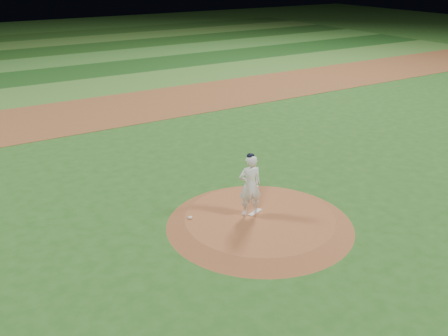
% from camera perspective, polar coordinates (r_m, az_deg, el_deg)
% --- Properties ---
extents(ground, '(120.00, 120.00, 0.00)m').
position_cam_1_polar(ground, '(14.84, 4.08, -6.46)').
color(ground, '#275B1D').
rests_on(ground, ground).
extents(infield_dirt_band, '(70.00, 6.00, 0.02)m').
position_cam_1_polar(infield_dirt_band, '(26.63, -13.76, 6.29)').
color(infield_dirt_band, brown).
rests_on(infield_dirt_band, ground).
extents(outfield_stripe_0, '(70.00, 5.00, 0.02)m').
position_cam_1_polar(outfield_stripe_0, '(31.76, -17.00, 8.54)').
color(outfield_stripe_0, '#40772B').
rests_on(outfield_stripe_0, ground).
extents(outfield_stripe_1, '(70.00, 5.00, 0.02)m').
position_cam_1_polar(outfield_stripe_1, '(36.51, -19.17, 10.02)').
color(outfield_stripe_1, '#194817').
rests_on(outfield_stripe_1, ground).
extents(outfield_stripe_2, '(70.00, 5.00, 0.02)m').
position_cam_1_polar(outfield_stripe_2, '(41.33, -20.85, 11.14)').
color(outfield_stripe_2, '#37742A').
rests_on(outfield_stripe_2, ground).
extents(outfield_stripe_3, '(70.00, 5.00, 0.02)m').
position_cam_1_polar(outfield_stripe_3, '(46.18, -22.19, 12.02)').
color(outfield_stripe_3, '#1B4516').
rests_on(outfield_stripe_3, ground).
extents(outfield_stripe_4, '(70.00, 5.00, 0.02)m').
position_cam_1_polar(outfield_stripe_4, '(51.06, -23.27, 12.73)').
color(outfield_stripe_4, '#3B6B27').
rests_on(outfield_stripe_4, ground).
extents(outfield_stripe_5, '(70.00, 5.00, 0.02)m').
position_cam_1_polar(outfield_stripe_5, '(55.96, -24.18, 13.32)').
color(outfield_stripe_5, '#1F4A17').
rests_on(outfield_stripe_5, ground).
extents(pitchers_mound, '(5.50, 5.50, 0.25)m').
position_cam_1_polar(pitchers_mound, '(14.78, 4.09, -6.03)').
color(pitchers_mound, '#9A5630').
rests_on(pitchers_mound, ground).
extents(pitching_rubber, '(0.54, 0.30, 0.03)m').
position_cam_1_polar(pitching_rubber, '(14.96, 3.58, -5.06)').
color(pitching_rubber, white).
rests_on(pitching_rubber, pitchers_mound).
extents(rosin_bag, '(0.13, 0.13, 0.07)m').
position_cam_1_polar(rosin_bag, '(14.62, -3.91, -5.66)').
color(rosin_bag, white).
rests_on(rosin_bag, pitchers_mound).
extents(pitcher_on_mound, '(0.76, 0.59, 1.93)m').
position_cam_1_polar(pitcher_on_mound, '(14.44, 2.98, -1.96)').
color(pitcher_on_mound, white).
rests_on(pitcher_on_mound, pitchers_mound).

